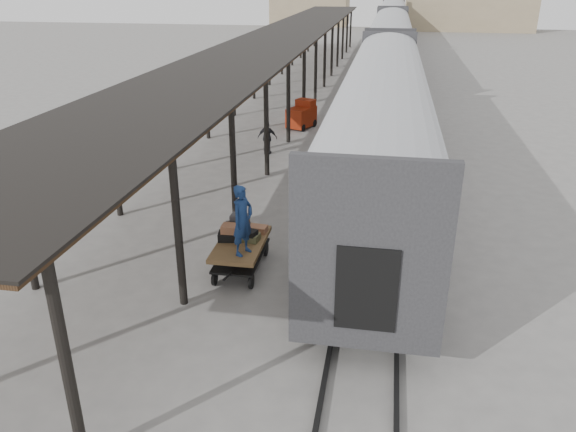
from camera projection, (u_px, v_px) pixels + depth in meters
The scene contains 11 objects.
ground at pixel (255, 270), 15.72m from camera, with size 160.00×160.00×0.00m, color slate.
train at pixel (390, 41), 44.68m from camera, with size 3.45×76.01×4.01m.
canopy at pixel (287, 35), 36.37m from camera, with size 4.90×64.30×4.15m.
rails at pixel (388, 75), 45.91m from camera, with size 1.54×150.00×0.12m.
building_far at pixel (469, 1), 82.37m from camera, with size 18.00×10.00×8.00m, color tan.
building_left at pixel (311, 5), 90.25m from camera, with size 12.00×8.00×6.00m, color tan.
baggage_cart at pixel (241, 249), 15.48m from camera, with size 1.27×2.41×0.86m.
suitcase_stack at pixel (240, 230), 15.64m from camera, with size 1.26×1.09×0.59m.
luggage_tug at pixel (302, 115), 29.96m from camera, with size 1.55×1.92×1.47m.
porter at pixel (243, 220), 14.39m from camera, with size 0.69×0.45×1.89m, color navy.
pedestrian at pixel (267, 138), 25.56m from camera, with size 0.90×0.37×1.53m, color black.
Camera 1 is at (3.36, -13.45, 7.61)m, focal length 35.00 mm.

